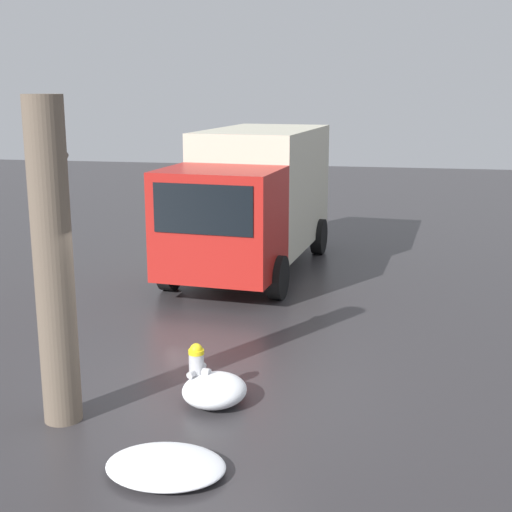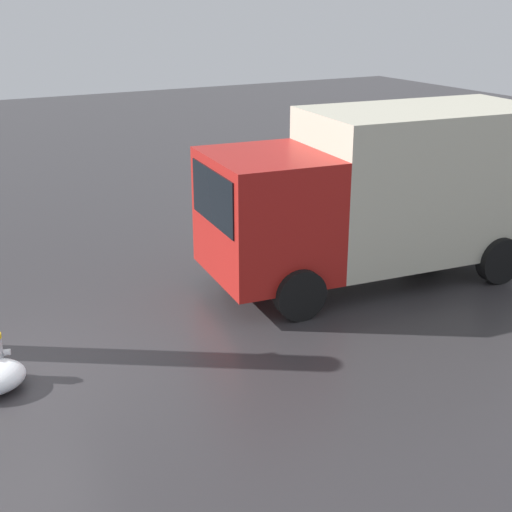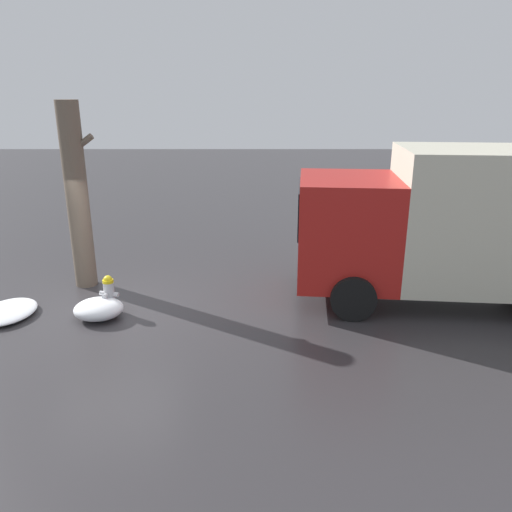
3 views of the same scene
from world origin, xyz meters
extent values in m
cylinder|color=#B7B7BC|center=(0.15, -0.04, 0.40)|extent=(0.12, 0.11, 0.09)
cube|color=red|center=(4.89, 0.83, 1.53)|extent=(2.22, 2.54, 2.17)
cube|color=black|center=(3.88, 0.93, 1.97)|extent=(0.22, 1.98, 0.95)
cube|color=beige|center=(8.10, 0.52, 1.84)|extent=(4.65, 2.77, 2.78)
cylinder|color=black|center=(4.87, -0.35, 0.45)|extent=(0.92, 0.36, 0.90)
cylinder|color=black|center=(5.10, 2.00, 0.45)|extent=(0.92, 0.36, 0.90)
cylinder|color=black|center=(9.09, -0.76, 0.45)|extent=(0.92, 0.36, 0.90)
cylinder|color=black|center=(9.31, 1.59, 0.45)|extent=(0.92, 0.36, 0.90)
camera|label=1|loc=(-8.87, -2.53, 4.21)|focal=50.00mm
camera|label=2|loc=(-1.04, -9.73, 5.21)|focal=50.00mm
camera|label=3|loc=(2.97, -9.33, 4.30)|focal=35.00mm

